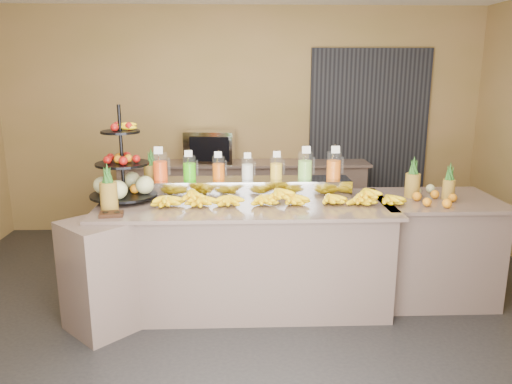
{
  "coord_description": "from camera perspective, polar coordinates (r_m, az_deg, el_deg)",
  "views": [
    {
      "loc": [
        -0.06,
        -3.82,
        2.04
      ],
      "look_at": [
        0.09,
        0.3,
        1.03
      ],
      "focal_mm": 35.0,
      "sensor_mm": 36.0,
      "label": 1
    }
  ],
  "objects": [
    {
      "name": "banana_heap",
      "position": [
        4.23,
        2.59,
        -0.44
      ],
      "size": [
        2.16,
        0.2,
        0.18
      ],
      "color": "yellow",
      "rests_on": "buffet_counter"
    },
    {
      "name": "room_envelope",
      "position": [
        4.62,
        0.99,
        11.77
      ],
      "size": [
        6.04,
        5.02,
        2.82
      ],
      "color": "olive",
      "rests_on": "ground"
    },
    {
      "name": "right_counter",
      "position": [
        4.84,
        19.48,
        -5.99
      ],
      "size": [
        1.08,
        0.88,
        0.93
      ],
      "color": "gray",
      "rests_on": "ground"
    },
    {
      "name": "ground",
      "position": [
        4.33,
        -1.09,
        -14.28
      ],
      "size": [
        6.0,
        6.0,
        0.0
      ],
      "primitive_type": "plane",
      "color": "black",
      "rests_on": "ground"
    },
    {
      "name": "fruit_stand",
      "position": [
        4.47,
        -14.48,
        1.78
      ],
      "size": [
        0.73,
        0.73,
        0.83
      ],
      "rotation": [
        0.0,
        0.0,
        0.29
      ],
      "color": "black",
      "rests_on": "buffet_counter"
    },
    {
      "name": "pitcher_tray",
      "position": [
        4.52,
        -0.97,
        0.57
      ],
      "size": [
        1.85,
        0.3,
        0.15
      ],
      "primitive_type": "cube",
      "color": "gray",
      "rests_on": "buffet_counter"
    },
    {
      "name": "back_ledge",
      "position": [
        6.27,
        -1.48,
        -0.72
      ],
      "size": [
        3.1,
        0.55,
        0.93
      ],
      "color": "gray",
      "rests_on": "ground"
    },
    {
      "name": "pineapple_left_a",
      "position": [
        4.18,
        -16.49,
        -0.12
      ],
      "size": [
        0.14,
        0.14,
        0.39
      ],
      "rotation": [
        0.0,
        0.0,
        0.41
      ],
      "color": "brown",
      "rests_on": "buffet_counter"
    },
    {
      "name": "juice_pitcher_orange_b",
      "position": [
        4.49,
        -4.31,
        2.61
      ],
      "size": [
        0.11,
        0.12,
        0.27
      ],
      "color": "silver",
      "rests_on": "pitcher_tray"
    },
    {
      "name": "juice_pitcher_orange_c",
      "position": [
        4.57,
        8.86,
        2.87
      ],
      "size": [
        0.13,
        0.14,
        0.32
      ],
      "color": "silver",
      "rests_on": "pitcher_tray"
    },
    {
      "name": "condiment_caddy",
      "position": [
        4.06,
        -16.21,
        -2.45
      ],
      "size": [
        0.2,
        0.16,
        0.03
      ],
      "primitive_type": "cube",
      "rotation": [
        0.0,
        0.0,
        0.15
      ],
      "color": "black",
      "rests_on": "buffet_counter"
    },
    {
      "name": "oven_warmer",
      "position": [
        6.15,
        -5.24,
        5.2
      ],
      "size": [
        0.63,
        0.48,
        0.39
      ],
      "primitive_type": "cube",
      "rotation": [
        0.0,
        0.0,
        -0.11
      ],
      "color": "gray",
      "rests_on": "back_ledge"
    },
    {
      "name": "buffet_counter",
      "position": [
        4.38,
        -2.71,
        -7.3
      ],
      "size": [
        2.75,
        1.25,
        0.93
      ],
      "color": "gray",
      "rests_on": "ground"
    },
    {
      "name": "juice_pitcher_green",
      "position": [
        4.51,
        -7.61,
        2.63
      ],
      "size": [
        0.12,
        0.12,
        0.28
      ],
      "color": "silver",
      "rests_on": "pitcher_tray"
    },
    {
      "name": "juice_pitcher_milk",
      "position": [
        4.49,
        -0.98,
        2.59
      ],
      "size": [
        0.11,
        0.11,
        0.26
      ],
      "color": "silver",
      "rests_on": "pitcher_tray"
    },
    {
      "name": "juice_pitcher_lemon",
      "position": [
        4.5,
        2.33,
        2.66
      ],
      "size": [
        0.11,
        0.12,
        0.27
      ],
      "color": "silver",
      "rests_on": "pitcher_tray"
    },
    {
      "name": "juice_pitcher_orange_a",
      "position": [
        4.54,
        -10.89,
        2.73
      ],
      "size": [
        0.13,
        0.14,
        0.32
      ],
      "color": "silver",
      "rests_on": "pitcher_tray"
    },
    {
      "name": "right_fruit_pile",
      "position": [
        4.59,
        19.45,
        -0.11
      ],
      "size": [
        0.4,
        0.38,
        0.21
      ],
      "color": "brown",
      "rests_on": "right_counter"
    },
    {
      "name": "juice_pitcher_lime",
      "position": [
        4.52,
        5.62,
        2.87
      ],
      "size": [
        0.13,
        0.14,
        0.32
      ],
      "color": "silver",
      "rests_on": "pitcher_tray"
    },
    {
      "name": "pineapple_left_b",
      "position": [
        4.68,
        -11.8,
        1.8
      ],
      "size": [
        0.14,
        0.14,
        0.42
      ],
      "rotation": [
        0.0,
        0.0,
        -0.19
      ],
      "color": "brown",
      "rests_on": "buffet_counter"
    }
  ]
}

